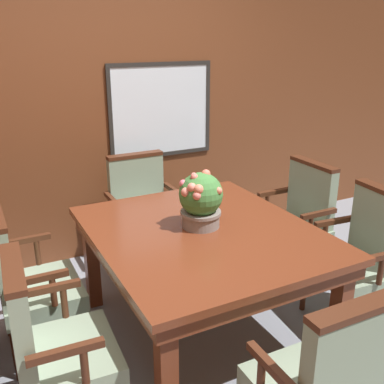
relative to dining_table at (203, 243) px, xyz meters
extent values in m
plane|color=gray|center=(-0.09, -0.21, -0.66)|extent=(14.00, 14.00, 0.00)
cube|color=brown|center=(-0.09, 1.49, 0.57)|extent=(7.20, 0.06, 2.45)
cube|color=white|center=(0.36, 1.45, 0.60)|extent=(0.90, 0.01, 0.76)
cube|color=#282623|center=(0.36, 1.44, 0.99)|extent=(0.97, 0.02, 0.04)
cube|color=#282623|center=(0.36, 1.44, 0.20)|extent=(0.97, 0.02, 0.03)
cube|color=#282623|center=(-0.11, 1.44, 0.60)|extent=(0.04, 0.02, 0.76)
cube|color=#282623|center=(0.83, 1.44, 0.60)|extent=(0.03, 0.02, 0.76)
cube|color=maroon|center=(-0.55, -0.65, -0.30)|extent=(0.09, 0.09, 0.71)
cube|color=maroon|center=(0.55, -0.65, -0.30)|extent=(0.09, 0.09, 0.71)
cube|color=maroon|center=(-0.55, 0.65, -0.30)|extent=(0.09, 0.09, 0.71)
cube|color=maroon|center=(0.55, 0.65, -0.30)|extent=(0.09, 0.09, 0.71)
cube|color=maroon|center=(0.00, 0.00, 0.00)|extent=(1.25, 1.45, 0.09)
cube|color=maroon|center=(0.00, 0.00, 0.07)|extent=(1.31, 1.51, 0.04)
cylinder|color=#472314|center=(0.22, -0.86, -0.49)|extent=(0.04, 0.04, 0.34)
cube|color=gray|center=(-0.01, -1.25, 0.03)|extent=(0.48, 0.09, 0.47)
cube|color=#472314|center=(-0.01, -1.25, 0.28)|extent=(0.48, 0.10, 0.03)
cylinder|color=#472314|center=(0.26, -1.03, -0.11)|extent=(0.04, 0.04, 0.19)
cube|color=#472314|center=(0.26, -1.10, -0.02)|extent=(0.04, 0.33, 0.04)
cylinder|color=#472314|center=(-0.28, -1.02, -0.11)|extent=(0.04, 0.04, 0.19)
cube|color=#472314|center=(-0.28, -1.09, -0.02)|extent=(0.04, 0.33, 0.04)
cylinder|color=#472314|center=(-0.75, 0.10, -0.49)|extent=(0.04, 0.04, 0.34)
cylinder|color=#472314|center=(-0.75, 0.56, -0.49)|extent=(0.04, 0.04, 0.34)
cylinder|color=#472314|center=(-1.16, 0.10, -0.49)|extent=(0.04, 0.04, 0.34)
cylinder|color=#472314|center=(-1.15, 0.56, -0.49)|extent=(0.04, 0.04, 0.34)
cube|color=gray|center=(-0.95, 0.33, -0.26)|extent=(0.47, 0.52, 0.11)
cube|color=gray|center=(-1.14, 0.33, 0.03)|extent=(0.08, 0.48, 0.47)
cylinder|color=#472314|center=(-0.92, 0.06, -0.11)|extent=(0.04, 0.04, 0.19)
cube|color=#472314|center=(-0.99, 0.06, -0.02)|extent=(0.33, 0.04, 0.04)
cylinder|color=#472314|center=(-0.92, 0.60, -0.11)|extent=(0.04, 0.04, 0.19)
cube|color=#472314|center=(-0.99, 0.60, -0.02)|extent=(0.33, 0.04, 0.04)
cylinder|color=#472314|center=(0.78, 0.57, -0.49)|extent=(0.04, 0.04, 0.34)
cylinder|color=#472314|center=(0.78, 0.11, -0.49)|extent=(0.04, 0.04, 0.34)
cylinder|color=#472314|center=(1.18, 0.57, -0.49)|extent=(0.04, 0.04, 0.34)
cylinder|color=#472314|center=(1.18, 0.11, -0.49)|extent=(0.04, 0.04, 0.34)
cube|color=gray|center=(0.98, 0.34, -0.26)|extent=(0.47, 0.52, 0.11)
cube|color=gray|center=(1.17, 0.34, 0.03)|extent=(0.08, 0.48, 0.47)
cube|color=#472314|center=(1.17, 0.34, 0.28)|extent=(0.09, 0.48, 0.03)
cylinder|color=#472314|center=(0.95, 0.61, -0.11)|extent=(0.04, 0.04, 0.19)
cube|color=#472314|center=(1.02, 0.61, -0.02)|extent=(0.33, 0.04, 0.04)
cylinder|color=#472314|center=(0.95, 0.07, -0.11)|extent=(0.04, 0.04, 0.19)
cube|color=#472314|center=(1.01, 0.07, -0.02)|extent=(0.33, 0.04, 0.04)
cylinder|color=#472314|center=(-0.21, 0.83, -0.49)|extent=(0.04, 0.04, 0.34)
cylinder|color=#472314|center=(0.25, 0.83, -0.49)|extent=(0.04, 0.04, 0.34)
cylinder|color=#472314|center=(-0.21, 1.24, -0.49)|extent=(0.04, 0.04, 0.34)
cylinder|color=#472314|center=(0.25, 1.24, -0.49)|extent=(0.04, 0.04, 0.34)
cube|color=gray|center=(0.02, 1.03, -0.26)|extent=(0.52, 0.47, 0.11)
cube|color=gray|center=(0.02, 1.23, 0.03)|extent=(0.48, 0.08, 0.47)
cube|color=#472314|center=(0.02, 1.23, 0.28)|extent=(0.48, 0.09, 0.03)
cylinder|color=#472314|center=(-0.25, 1.00, -0.11)|extent=(0.04, 0.04, 0.19)
cube|color=#472314|center=(-0.25, 1.07, -0.02)|extent=(0.04, 0.33, 0.04)
cylinder|color=#472314|center=(0.29, 1.00, -0.11)|extent=(0.04, 0.04, 0.19)
cube|color=#472314|center=(0.29, 1.07, -0.02)|extent=(0.04, 0.33, 0.04)
cylinder|color=#472314|center=(0.77, -0.11, -0.49)|extent=(0.04, 0.04, 0.34)
cylinder|color=#472314|center=(0.73, -0.56, -0.49)|extent=(0.04, 0.04, 0.34)
cylinder|color=#472314|center=(1.17, -0.15, -0.49)|extent=(0.04, 0.04, 0.34)
cube|color=gray|center=(0.95, -0.35, -0.26)|extent=(0.51, 0.56, 0.11)
cube|color=gray|center=(1.14, -0.37, 0.03)|extent=(0.13, 0.48, 0.47)
cylinder|color=#472314|center=(0.94, -0.08, -0.11)|extent=(0.04, 0.04, 0.19)
cube|color=#472314|center=(1.01, -0.09, -0.02)|extent=(0.33, 0.07, 0.04)
cylinder|color=#472314|center=(0.89, -0.62, -0.11)|extent=(0.04, 0.04, 0.19)
cylinder|color=#472314|center=(-0.72, -0.13, -0.49)|extent=(0.04, 0.04, 0.34)
cylinder|color=#472314|center=(-1.13, -0.10, -0.49)|extent=(0.04, 0.04, 0.34)
cube|color=gray|center=(-0.94, -0.34, -0.26)|extent=(0.49, 0.54, 0.11)
cube|color=gray|center=(-1.13, -0.33, 0.03)|extent=(0.11, 0.48, 0.47)
cube|color=#472314|center=(-1.13, -0.33, 0.28)|extent=(0.11, 0.48, 0.03)
cylinder|color=#472314|center=(-0.92, -0.61, -0.11)|extent=(0.04, 0.04, 0.19)
cube|color=#472314|center=(-0.99, -0.61, -0.02)|extent=(0.33, 0.05, 0.04)
cylinder|color=#472314|center=(-0.89, -0.08, -0.11)|extent=(0.04, 0.04, 0.19)
cube|color=#472314|center=(-0.96, -0.07, -0.02)|extent=(0.33, 0.05, 0.04)
cylinder|color=gray|center=(0.01, 0.05, 0.15)|extent=(0.24, 0.24, 0.10)
cylinder|color=gray|center=(0.01, 0.05, 0.19)|extent=(0.25, 0.25, 0.02)
sphere|color=#427F3D|center=(0.01, 0.05, 0.31)|extent=(0.27, 0.27, 0.27)
sphere|color=#E08278|center=(-0.03, 0.07, 0.43)|extent=(0.04, 0.04, 0.04)
sphere|color=#E08265|center=(-0.05, -0.04, 0.38)|extent=(0.06, 0.06, 0.06)
sphere|color=#DC766C|center=(-0.07, -0.04, 0.34)|extent=(0.05, 0.05, 0.05)
sphere|color=#E78167|center=(0.07, -0.05, 0.35)|extent=(0.05, 0.05, 0.05)
sphere|color=#F67962|center=(0.05, 0.06, 0.43)|extent=(0.06, 0.06, 0.06)
sphere|color=#ED8370|center=(-0.08, 0.00, 0.38)|extent=(0.06, 0.06, 0.06)
sphere|color=#E27E6D|center=(-0.11, 0.02, 0.35)|extent=(0.06, 0.06, 0.06)
sphere|color=#E77466|center=(-0.04, 0.04, 0.43)|extent=(0.05, 0.05, 0.05)
sphere|color=#F86B7E|center=(-0.09, 0.10, 0.38)|extent=(0.05, 0.05, 0.05)
camera|label=1|loc=(-1.23, -2.23, 1.24)|focal=42.00mm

